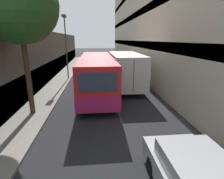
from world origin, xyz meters
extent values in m
plane|color=#232326|center=(0.00, 15.00, 0.00)|extent=(150.00, 150.00, 0.00)
cube|color=gray|center=(-4.43, 15.00, 0.06)|extent=(1.96, 60.00, 0.12)
cube|color=#51473D|center=(-6.61, 15.00, 2.50)|extent=(2.40, 60.00, 5.00)
cube|color=black|center=(-5.95, 15.00, 1.00)|extent=(1.08, 60.00, 2.00)
cube|color=#333D47|center=(4.59, 15.00, 3.68)|extent=(1.08, 60.00, 0.70)
cube|color=#B7B7BC|center=(1.77, 5.47, 1.12)|extent=(1.63, 2.38, 0.49)
cylinder|color=black|center=(0.91, 6.66, 0.30)|extent=(0.16, 0.60, 0.60)
cylinder|color=black|center=(2.62, 6.66, 0.30)|extent=(0.16, 0.60, 0.60)
cube|color=red|center=(-0.68, 15.91, 1.66)|extent=(2.43, 10.29, 2.47)
cube|color=#B21E5B|center=(-0.68, 15.91, 0.86)|extent=(2.46, 10.31, 0.86)
cube|color=#2D3847|center=(-0.68, 15.91, 2.03)|extent=(2.47, 9.46, 0.79)
cube|color=#2D3847|center=(-0.68, 10.76, 2.09)|extent=(2.00, 0.04, 0.99)
cylinder|color=black|center=(-1.75, 19.10, 0.50)|extent=(0.24, 1.00, 1.00)
cylinder|color=black|center=(0.39, 19.10, 0.50)|extent=(0.24, 1.00, 1.00)
cylinder|color=black|center=(-1.75, 12.72, 0.50)|extent=(0.24, 1.00, 1.00)
cylinder|color=black|center=(0.39, 12.72, 0.50)|extent=(0.24, 1.00, 1.00)
cube|color=silver|center=(1.85, 21.47, 1.46)|extent=(2.32, 2.49, 2.09)
cube|color=silver|center=(1.85, 17.03, 1.71)|extent=(2.42, 6.39, 2.60)
cube|color=#4C4C4C|center=(1.85, 13.83, 1.71)|extent=(0.05, 0.02, 2.21)
cylinder|color=black|center=(0.76, 21.47, 0.48)|extent=(0.22, 0.96, 0.96)
cylinder|color=black|center=(2.94, 21.47, 0.48)|extent=(0.22, 0.96, 0.96)
cylinder|color=black|center=(0.76, 15.28, 0.48)|extent=(0.22, 0.96, 0.96)
cylinder|color=black|center=(2.94, 15.28, 0.48)|extent=(0.22, 0.96, 0.96)
cylinder|color=#38383D|center=(-3.70, 20.97, 3.20)|extent=(0.12, 0.12, 6.15)
cube|color=#38383D|center=(-3.70, 20.97, 6.40)|extent=(0.36, 0.80, 0.24)
cylinder|color=#4C3823|center=(-4.43, 11.87, 2.31)|extent=(0.28, 0.28, 4.38)
sphere|color=#285623|center=(-4.43, 11.87, 5.86)|extent=(3.88, 3.88, 3.88)
camera|label=1|loc=(-0.78, 2.17, 4.20)|focal=28.00mm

